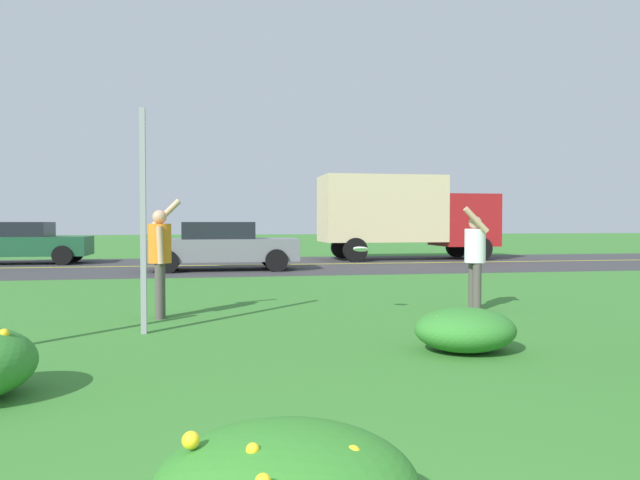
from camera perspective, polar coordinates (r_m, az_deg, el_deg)
The scene contains 11 objects.
ground_plane at distance 11.02m, azimuth -8.77°, elevation -5.86°, with size 120.00×120.00×0.00m, color #387A2D.
highway_strip at distance 20.41m, azimuth -9.51°, elevation -2.38°, with size 120.00×8.77×0.01m, color #38383A.
highway_center_stripe at distance 20.41m, azimuth -9.51°, elevation -2.36°, with size 120.00×0.16×0.00m, color yellow.
daylily_clump_front_right at distance 7.00m, azimuth 13.52°, elevation -8.22°, with size 1.14×1.00×0.49m.
sign_post_by_roadside at distance 8.13m, azimuth -16.34°, elevation 1.71°, with size 0.07×0.10×2.91m.
person_thrower_orange_shirt at distance 9.36m, azimuth -14.85°, elevation -1.21°, with size 0.48×0.49×1.81m.
person_catcher_white_shirt at distance 10.22m, azimuth 14.40°, elevation -1.29°, with size 0.46×0.49×1.70m.
frisbee_white at distance 9.43m, azimuth 3.88°, elevation -0.87°, with size 0.25×0.24×0.11m.
car_dark_green_center_left at distance 23.25m, azimuth -26.44°, elevation -0.22°, with size 4.50×2.00×1.45m.
car_gray_center_right at distance 18.40m, azimuth -9.32°, elevation -0.52°, with size 4.50×2.00×1.45m.
box_truck_red at distance 23.52m, azimuth 7.91°, elevation 2.56°, with size 6.70×2.46×3.20m.
Camera 1 is at (-0.30, -1.49, 1.45)m, focal length 33.93 mm.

